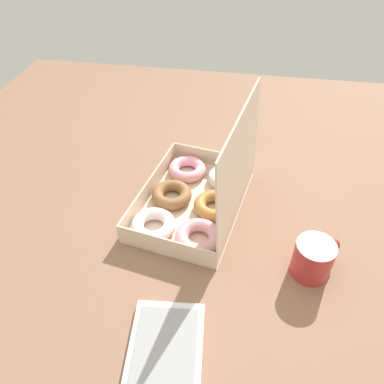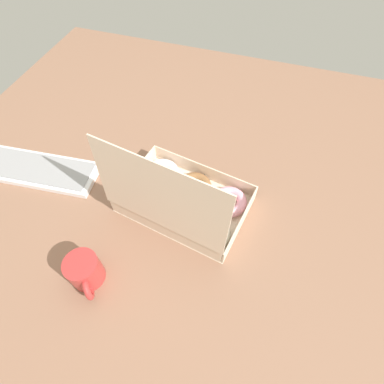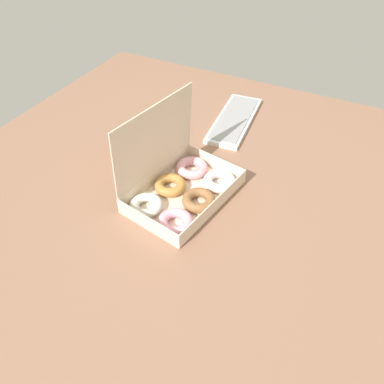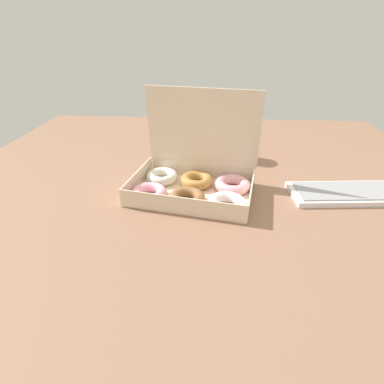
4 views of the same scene
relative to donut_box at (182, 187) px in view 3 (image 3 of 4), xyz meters
The scene contains 4 objects.
ground_plane 5.26cm from the donut_box, 27.96° to the right, with size 180.00×180.00×2.00cm, color #8C634C.
donut_box is the anchor object (origin of this frame).
keyboard 51.40cm from the donut_box, ahead, with size 41.87×17.94×2.20cm.
coffee_mug 33.74cm from the donut_box, 60.65° to the left, with size 10.19×11.18×9.15cm.
Camera 3 is at (-83.95, -44.26, 88.16)cm, focal length 35.00 mm.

